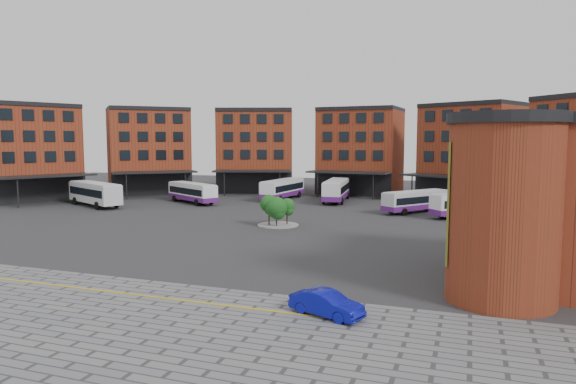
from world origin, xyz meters
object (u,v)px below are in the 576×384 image
(bus_a, at_px, (95,192))
(bus_f, at_px, (472,204))
(blue_car, at_px, (327,304))
(bus_c, at_px, (283,189))
(bus_e, at_px, (416,201))
(bus_b, at_px, (192,192))
(bus_d, at_px, (336,190))
(tree_island, at_px, (277,209))

(bus_a, distance_m, bus_f, 49.52)
(bus_f, xyz_separation_m, blue_car, (-7.08, -38.79, -0.92))
(bus_c, height_order, bus_e, bus_c)
(bus_a, relative_size, bus_b, 1.14)
(bus_d, relative_size, bus_f, 1.24)
(bus_a, xyz_separation_m, bus_e, (42.44, 8.51, -0.46))
(tree_island, relative_size, bus_d, 0.37)
(tree_island, xyz_separation_m, bus_f, (19.41, 13.65, -0.33))
(bus_c, relative_size, bus_e, 1.21)
(bus_b, height_order, bus_d, bus_d)
(bus_b, bearing_deg, bus_e, -57.63)
(bus_b, height_order, bus_f, bus_b)
(bus_b, relative_size, bus_f, 1.07)
(bus_c, distance_m, bus_d, 8.49)
(bus_b, relative_size, blue_car, 2.53)
(tree_island, bearing_deg, bus_f, 35.11)
(blue_car, bearing_deg, tree_island, 44.94)
(bus_a, height_order, bus_e, bus_a)
(bus_f, bearing_deg, tree_island, -94.63)
(bus_c, relative_size, bus_d, 0.94)
(bus_a, bearing_deg, bus_d, -34.24)
(bus_c, bearing_deg, bus_f, -14.65)
(bus_c, xyz_separation_m, bus_d, (8.49, 0.08, 0.10))
(tree_island, relative_size, bus_f, 0.46)
(tree_island, xyz_separation_m, bus_a, (-29.68, 7.18, 0.04))
(bus_c, relative_size, bus_f, 1.17)
(bus_b, distance_m, blue_car, 50.74)
(bus_a, bearing_deg, tree_island, -76.74)
(bus_b, height_order, bus_c, bus_c)
(bus_d, bearing_deg, bus_e, -39.91)
(tree_island, distance_m, bus_b, 24.01)
(tree_island, bearing_deg, bus_e, 50.88)
(bus_a, height_order, blue_car, bus_a)
(bus_f, height_order, blue_car, bus_f)
(tree_island, distance_m, blue_car, 28.03)
(bus_d, xyz_separation_m, blue_car, (11.91, -48.93, -1.10))
(tree_island, height_order, bus_f, tree_island)
(bus_e, height_order, bus_f, bus_f)
(bus_a, distance_m, bus_c, 27.20)
(bus_c, xyz_separation_m, bus_e, (20.83, -8.02, -0.17))
(bus_d, bearing_deg, bus_f, -34.72)
(bus_b, xyz_separation_m, bus_e, (31.60, 0.80, -0.09))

